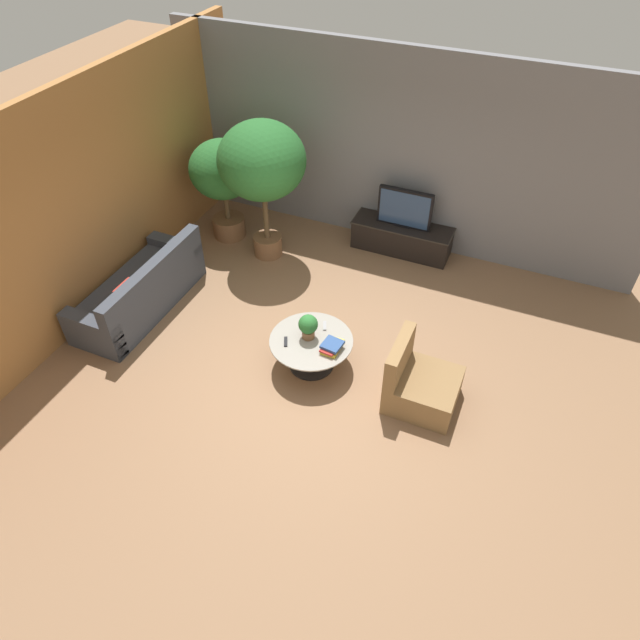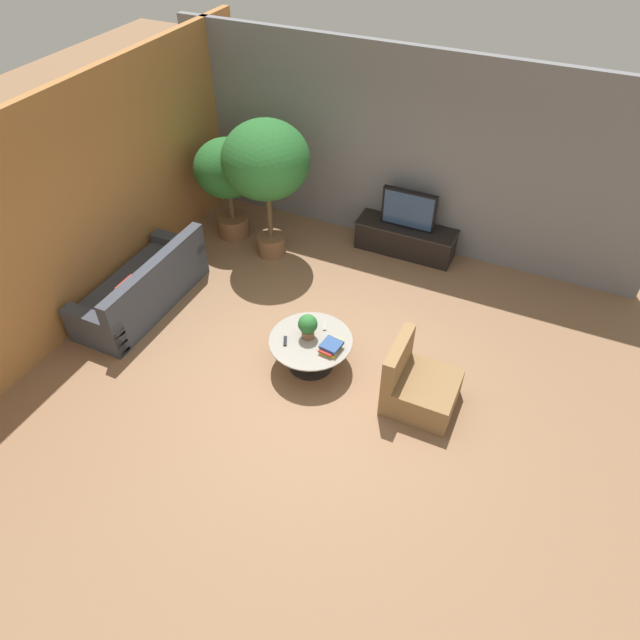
{
  "view_description": "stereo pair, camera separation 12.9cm",
  "coord_description": "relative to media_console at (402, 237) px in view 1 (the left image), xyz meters",
  "views": [
    {
      "loc": [
        2.08,
        -4.49,
        5.33
      ],
      "look_at": [
        -0.0,
        0.34,
        0.55
      ],
      "focal_mm": 32.0,
      "sensor_mm": 36.0,
      "label": 1
    },
    {
      "loc": [
        2.2,
        -4.44,
        5.33
      ],
      "look_at": [
        -0.0,
        0.34,
        0.55
      ],
      "focal_mm": 32.0,
      "sensor_mm": 36.0,
      "label": 2
    }
  ],
  "objects": [
    {
      "name": "remote_black",
      "position": [
        -0.55,
        -3.03,
        0.2
      ],
      "size": [
        0.1,
        0.16,
        0.02
      ],
      "primitive_type": "cube",
      "rotation": [
        0.0,
        0.0,
        0.44
      ],
      "color": "black",
      "rests_on": "coffee_table"
    },
    {
      "name": "book_stack",
      "position": [
        0.01,
        -2.91,
        0.24
      ],
      "size": [
        0.25,
        0.34,
        0.1
      ],
      "color": "gold",
      "rests_on": "coffee_table"
    },
    {
      "name": "ground_plane",
      "position": [
        -0.28,
        -2.94,
        -0.24
      ],
      "size": [
        24.0,
        24.0,
        0.0
      ],
      "primitive_type": "plane",
      "color": "#8C6647"
    },
    {
      "name": "television",
      "position": [
        0.0,
        -0.0,
        0.52
      ],
      "size": [
        0.84,
        0.13,
        0.61
      ],
      "color": "black",
      "rests_on": "media_console"
    },
    {
      "name": "armchair_wicker",
      "position": [
        1.11,
        -2.9,
        0.03
      ],
      "size": [
        0.8,
        0.76,
        0.86
      ],
      "rotation": [
        0.0,
        0.0,
        1.57
      ],
      "color": "olive",
      "rests_on": "ground"
    },
    {
      "name": "remote_silver",
      "position": [
        -0.23,
        -2.58,
        0.2
      ],
      "size": [
        0.1,
        0.16,
        0.02
      ],
      "primitive_type": "cube",
      "rotation": [
        0.0,
        0.0,
        0.4
      ],
      "color": "gray",
      "rests_on": "coffee_table"
    },
    {
      "name": "media_console",
      "position": [
        0.0,
        0.0,
        0.0
      ],
      "size": [
        1.57,
        0.5,
        0.47
      ],
      "color": "black",
      "rests_on": "ground"
    },
    {
      "name": "coffee_table",
      "position": [
        -0.28,
        -2.87,
        0.06
      ],
      "size": [
        1.04,
        1.04,
        0.44
      ],
      "color": "black",
      "rests_on": "ground"
    },
    {
      "name": "potted_plant_tabletop",
      "position": [
        -0.34,
        -2.83,
        0.38
      ],
      "size": [
        0.24,
        0.24,
        0.33
      ],
      "color": "brown",
      "rests_on": "coffee_table"
    },
    {
      "name": "couch_by_wall",
      "position": [
        -2.92,
        -2.79,
        0.04
      ],
      "size": [
        0.84,
        2.08,
        0.84
      ],
      "rotation": [
        0.0,
        0.0,
        -1.57
      ],
      "color": "#3D424C",
      "rests_on": "ground"
    },
    {
      "name": "back_wall_stone",
      "position": [
        -0.28,
        0.32,
        1.26
      ],
      "size": [
        7.4,
        0.12,
        3.0
      ],
      "primitive_type": "cube",
      "color": "slate",
      "rests_on": "ground"
    },
    {
      "name": "side_wall_left",
      "position": [
        -3.54,
        -2.74,
        1.26
      ],
      "size": [
        0.12,
        7.4,
        3.0
      ],
      "primitive_type": "cube",
      "color": "#B2753D",
      "rests_on": "ground"
    },
    {
      "name": "potted_palm_corner",
      "position": [
        -1.9,
        -0.92,
        1.3
      ],
      "size": [
        1.27,
        1.27,
        2.15
      ],
      "color": "brown",
      "rests_on": "ground"
    },
    {
      "name": "potted_palm_tall",
      "position": [
        -2.73,
        -0.7,
        0.85
      ],
      "size": [
        1.01,
        1.01,
        1.64
      ],
      "color": "brown",
      "rests_on": "ground"
    }
  ]
}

